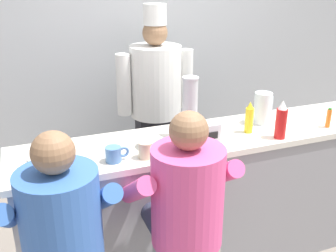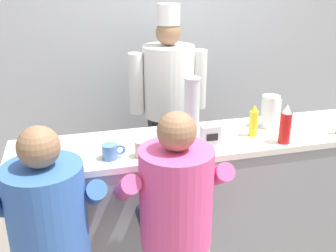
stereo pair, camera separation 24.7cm
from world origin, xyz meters
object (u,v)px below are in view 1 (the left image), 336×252
coffee_mug_tan (146,150)px  cup_stack_steel (190,108)px  mustard_bottle_yellow (249,118)px  hot_sauce_bottle_orange (329,118)px  napkin_dispenser_chrome (210,133)px  ketchup_bottle_red (281,121)px  coffee_mug_blue (114,154)px  cook_in_whites_near (156,98)px  water_pitcher_clear (263,108)px  breakfast_plate (51,156)px  diner_seated_blue (62,231)px  cereal_bowl (150,143)px  diner_seated_pink (185,203)px

coffee_mug_tan → cup_stack_steel: (0.36, 0.20, 0.15)m
mustard_bottle_yellow → cup_stack_steel: bearing=170.3°
mustard_bottle_yellow → coffee_mug_tan: (-0.77, -0.13, -0.05)m
hot_sauce_bottle_orange → napkin_dispenser_chrome: size_ratio=1.10×
ketchup_bottle_red → coffee_mug_blue: bearing=177.2°
cook_in_whites_near → mustard_bottle_yellow: bearing=-73.3°
napkin_dispenser_chrome → cook_in_whites_near: size_ratio=0.07×
water_pitcher_clear → breakfast_plate: (-1.49, -0.05, -0.10)m
diner_seated_blue → cup_stack_steel: bearing=31.7°
coffee_mug_tan → diner_seated_blue: (-0.55, -0.37, -0.18)m
ketchup_bottle_red → cereal_bowl: bearing=168.4°
water_pitcher_clear → cook_in_whites_near: bearing=118.2°
mustard_bottle_yellow → coffee_mug_tan: size_ratio=1.62×
water_pitcher_clear → coffee_mug_blue: water_pitcher_clear is taller
water_pitcher_clear → coffee_mug_blue: (-1.14, -0.22, -0.07)m
ketchup_bottle_red → napkin_dispenser_chrome: (-0.47, 0.09, -0.06)m
ketchup_bottle_red → cereal_bowl: (-0.84, 0.17, -0.10)m
hot_sauce_bottle_orange → water_pitcher_clear: size_ratio=0.62×
hot_sauce_bottle_orange → diner_seated_pink: 1.32m
water_pitcher_clear → cook_in_whites_near: 1.05m
mustard_bottle_yellow → diner_seated_pink: bearing=-144.2°
breakfast_plate → diner_seated_pink: size_ratio=0.19×
water_pitcher_clear → diner_seated_pink: (-0.86, -0.61, -0.23)m
cup_stack_steel → mustard_bottle_yellow: bearing=-9.7°
mustard_bottle_yellow → napkin_dispenser_chrome: (-0.33, -0.07, -0.04)m
cup_stack_steel → cook_in_whites_near: 0.99m
ketchup_bottle_red → mustard_bottle_yellow: size_ratio=1.19×
napkin_dispenser_chrome → ketchup_bottle_red: bearing=-11.2°
ketchup_bottle_red → coffee_mug_blue: size_ratio=1.84×
napkin_dispenser_chrome → diner_seated_blue: size_ratio=0.09×
breakfast_plate → napkin_dispenser_chrome: (0.98, -0.13, 0.05)m
mustard_bottle_yellow → water_pitcher_clear: size_ratio=0.95×
water_pitcher_clear → diner_seated_blue: bearing=-157.9°
ketchup_bottle_red → cook_in_whites_near: size_ratio=0.14×
coffee_mug_tan → napkin_dispenser_chrome: bearing=7.7°
mustard_bottle_yellow → hot_sauce_bottle_orange: bearing=-11.7°
water_pitcher_clear → diner_seated_blue: (-1.50, -0.61, -0.24)m
ketchup_bottle_red → coffee_mug_blue: 1.11m
cup_stack_steel → diner_seated_pink: (-0.27, -0.56, -0.32)m
mustard_bottle_yellow → napkin_dispenser_chrome: 0.34m
ketchup_bottle_red → breakfast_plate: 1.47m
mustard_bottle_yellow → water_pitcher_clear: 0.22m
coffee_mug_tan → coffee_mug_blue: size_ratio=0.96×
ketchup_bottle_red → coffee_mug_blue: ketchup_bottle_red is taller
ketchup_bottle_red → breakfast_plate: bearing=171.2°
coffee_mug_blue → cook_in_whites_near: cook_in_whites_near is taller
ketchup_bottle_red → napkin_dispenser_chrome: 0.48m
coffee_mug_blue → cup_stack_steel: (0.55, 0.18, 0.16)m
hot_sauce_bottle_orange → cup_stack_steel: (-0.98, 0.19, 0.14)m
water_pitcher_clear → diner_seated_pink: bearing=-144.8°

